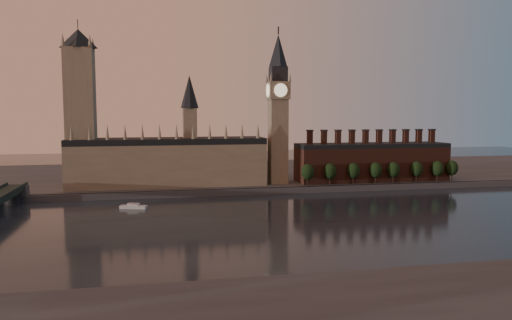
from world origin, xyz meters
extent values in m
plane|color=black|center=(0.00, 0.00, 0.00)|extent=(900.00, 900.00, 0.00)
cube|color=#494A4F|center=(0.00, 90.00, 2.00)|extent=(900.00, 4.00, 4.00)
cube|color=#494A4F|center=(0.00, 180.00, 2.00)|extent=(900.00, 180.00, 4.00)
cube|color=gray|center=(-65.00, 115.00, 18.00)|extent=(130.00, 30.00, 28.00)
cube|color=black|center=(-65.00, 115.00, 34.00)|extent=(130.00, 30.00, 4.00)
cube|color=gray|center=(-50.00, 115.00, 44.00)|extent=(9.00, 9.00, 24.00)
cone|color=black|center=(-50.00, 115.00, 67.00)|extent=(12.00, 12.00, 22.00)
cone|color=gray|center=(-124.00, 101.00, 41.00)|extent=(2.60, 2.60, 10.00)
cone|color=gray|center=(-113.27, 101.00, 41.00)|extent=(2.60, 2.60, 10.00)
cone|color=gray|center=(-102.55, 101.00, 41.00)|extent=(2.60, 2.60, 10.00)
cone|color=gray|center=(-91.82, 101.00, 41.00)|extent=(2.60, 2.60, 10.00)
cone|color=gray|center=(-81.09, 101.00, 41.00)|extent=(2.60, 2.60, 10.00)
cone|color=gray|center=(-70.36, 101.00, 41.00)|extent=(2.60, 2.60, 10.00)
cone|color=gray|center=(-59.64, 101.00, 41.00)|extent=(2.60, 2.60, 10.00)
cone|color=gray|center=(-48.91, 101.00, 41.00)|extent=(2.60, 2.60, 10.00)
cone|color=gray|center=(-38.18, 101.00, 41.00)|extent=(2.60, 2.60, 10.00)
cone|color=gray|center=(-27.45, 101.00, 41.00)|extent=(2.60, 2.60, 10.00)
cone|color=gray|center=(-16.73, 101.00, 41.00)|extent=(2.60, 2.60, 10.00)
cone|color=gray|center=(-6.00, 101.00, 41.00)|extent=(2.60, 2.60, 10.00)
cube|color=gray|center=(-120.00, 115.00, 49.00)|extent=(18.00, 18.00, 90.00)
cone|color=black|center=(-120.00, 115.00, 100.00)|extent=(24.00, 24.00, 12.00)
cylinder|color=#232326|center=(-120.00, 115.00, 106.00)|extent=(0.50, 0.50, 12.00)
cone|color=gray|center=(-128.00, 107.00, 98.00)|extent=(3.00, 3.00, 8.00)
cone|color=gray|center=(-112.00, 107.00, 98.00)|extent=(3.00, 3.00, 8.00)
cone|color=gray|center=(-128.00, 123.00, 98.00)|extent=(3.00, 3.00, 8.00)
cone|color=gray|center=(-112.00, 123.00, 98.00)|extent=(3.00, 3.00, 8.00)
cube|color=gray|center=(10.00, 110.00, 33.00)|extent=(12.00, 12.00, 58.00)
cube|color=gray|center=(10.00, 110.00, 68.00)|extent=(14.00, 14.00, 12.00)
cube|color=#232326|center=(10.00, 110.00, 79.00)|extent=(11.00, 11.00, 10.00)
cone|color=black|center=(10.00, 110.00, 95.00)|extent=(13.00, 13.00, 22.00)
cylinder|color=#232326|center=(10.00, 110.00, 108.50)|extent=(1.00, 1.00, 5.00)
cylinder|color=beige|center=(10.00, 102.80, 68.00)|extent=(9.00, 0.50, 9.00)
cylinder|color=beige|center=(10.00, 117.20, 68.00)|extent=(9.00, 0.50, 9.00)
cylinder|color=beige|center=(2.80, 110.00, 68.00)|extent=(0.50, 9.00, 9.00)
cylinder|color=beige|center=(17.20, 110.00, 68.00)|extent=(0.50, 9.00, 9.00)
cone|color=gray|center=(3.50, 103.50, 77.00)|extent=(2.00, 2.00, 6.00)
cone|color=gray|center=(16.50, 103.50, 77.00)|extent=(2.00, 2.00, 6.00)
cone|color=gray|center=(3.50, 116.50, 77.00)|extent=(2.00, 2.00, 6.00)
cone|color=gray|center=(16.50, 116.50, 77.00)|extent=(2.00, 2.00, 6.00)
cube|color=#4F291E|center=(80.00, 110.00, 16.00)|extent=(110.00, 25.00, 24.00)
cube|color=black|center=(80.00, 110.00, 29.50)|extent=(110.00, 25.00, 3.00)
cube|color=#4F291E|center=(33.00, 110.00, 35.50)|extent=(3.50, 3.50, 9.00)
cube|color=#232326|center=(33.00, 110.00, 40.50)|extent=(4.20, 4.20, 1.00)
cube|color=#4F291E|center=(43.44, 110.00, 35.50)|extent=(3.50, 3.50, 9.00)
cube|color=#232326|center=(43.44, 110.00, 40.50)|extent=(4.20, 4.20, 1.00)
cube|color=#4F291E|center=(53.89, 110.00, 35.50)|extent=(3.50, 3.50, 9.00)
cube|color=#232326|center=(53.89, 110.00, 40.50)|extent=(4.20, 4.20, 1.00)
cube|color=#4F291E|center=(64.33, 110.00, 35.50)|extent=(3.50, 3.50, 9.00)
cube|color=#232326|center=(64.33, 110.00, 40.50)|extent=(4.20, 4.20, 1.00)
cube|color=#4F291E|center=(74.78, 110.00, 35.50)|extent=(3.50, 3.50, 9.00)
cube|color=#232326|center=(74.78, 110.00, 40.50)|extent=(4.20, 4.20, 1.00)
cube|color=#4F291E|center=(85.22, 110.00, 35.50)|extent=(3.50, 3.50, 9.00)
cube|color=#232326|center=(85.22, 110.00, 40.50)|extent=(4.20, 4.20, 1.00)
cube|color=#4F291E|center=(95.67, 110.00, 35.50)|extent=(3.50, 3.50, 9.00)
cube|color=#232326|center=(95.67, 110.00, 40.50)|extent=(4.20, 4.20, 1.00)
cube|color=#4F291E|center=(106.11, 110.00, 35.50)|extent=(3.50, 3.50, 9.00)
cube|color=#232326|center=(106.11, 110.00, 40.50)|extent=(4.20, 4.20, 1.00)
cube|color=#4F291E|center=(116.56, 110.00, 35.50)|extent=(3.50, 3.50, 9.00)
cube|color=#232326|center=(116.56, 110.00, 40.50)|extent=(4.20, 4.20, 1.00)
cube|color=#4F291E|center=(127.00, 110.00, 35.50)|extent=(3.50, 3.50, 9.00)
cube|color=#232326|center=(127.00, 110.00, 40.50)|extent=(4.20, 4.20, 1.00)
cylinder|color=black|center=(26.59, 93.74, 7.00)|extent=(0.80, 0.80, 6.00)
ellipsoid|color=black|center=(26.59, 93.74, 13.50)|extent=(8.60, 8.60, 10.75)
cylinder|color=black|center=(42.46, 94.16, 7.00)|extent=(0.80, 0.80, 6.00)
ellipsoid|color=black|center=(42.46, 94.16, 13.50)|extent=(8.60, 8.60, 10.75)
cylinder|color=black|center=(59.62, 94.72, 7.00)|extent=(0.80, 0.80, 6.00)
ellipsoid|color=black|center=(59.62, 94.72, 13.50)|extent=(8.60, 8.60, 10.75)
cylinder|color=black|center=(75.67, 94.10, 7.00)|extent=(0.80, 0.80, 6.00)
ellipsoid|color=black|center=(75.67, 94.10, 13.50)|extent=(8.60, 8.60, 10.75)
cylinder|color=black|center=(88.97, 94.00, 7.00)|extent=(0.80, 0.80, 6.00)
ellipsoid|color=black|center=(88.97, 94.00, 13.50)|extent=(8.60, 8.60, 10.75)
cylinder|color=black|center=(107.13, 94.99, 7.00)|extent=(0.80, 0.80, 6.00)
ellipsoid|color=black|center=(107.13, 94.99, 13.50)|extent=(8.60, 8.60, 10.75)
cylinder|color=black|center=(122.81, 94.07, 7.00)|extent=(0.80, 0.80, 6.00)
ellipsoid|color=black|center=(122.81, 94.07, 13.50)|extent=(8.60, 8.60, 10.75)
cylinder|color=black|center=(134.69, 94.85, 7.00)|extent=(0.80, 0.80, 6.00)
ellipsoid|color=black|center=(134.69, 94.85, 13.50)|extent=(8.60, 8.60, 10.75)
cube|color=#494A4F|center=(-155.00, 90.00, 7.00)|extent=(14.00, 8.00, 6.00)
cylinder|color=#232326|center=(-155.00, 85.00, 3.88)|extent=(8.00, 8.00, 7.75)
cube|color=silver|center=(-85.94, 57.65, 0.84)|extent=(15.34, 8.37, 1.69)
cube|color=silver|center=(-85.94, 57.65, 2.32)|extent=(6.97, 4.88, 1.26)
camera|label=1|loc=(-74.02, -223.97, 53.93)|focal=35.00mm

